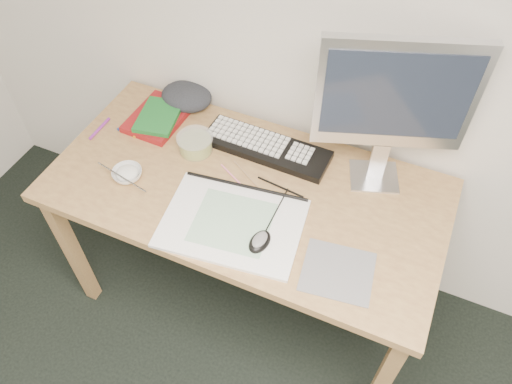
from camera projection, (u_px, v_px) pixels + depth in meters
The scene contains 18 objects.
desk at pixel (246, 202), 1.82m from camera, with size 1.40×0.70×0.75m.
mousepad at pixel (338, 272), 1.53m from camera, with size 0.22×0.20×0.00m, color slate.
sketchpad at pixel (232, 223), 1.65m from camera, with size 0.46×0.33×0.01m, color white.
keyboard at pixel (266, 148), 1.86m from camera, with size 0.48×0.15×0.03m, color black.
monitor at pixel (395, 100), 1.52m from camera, with size 0.47×0.20×0.57m.
mouse at pixel (260, 240), 1.58m from camera, with size 0.06×0.10×0.03m, color black.
rice_bowl at pixel (127, 174), 1.77m from camera, with size 0.11×0.11×0.03m, color white.
chopsticks at pixel (122, 177), 1.74m from camera, with size 0.02×0.02×0.22m, color silver.
fruit_tub at pixel (195, 144), 1.85m from camera, with size 0.14×0.14×0.07m, color #E0CC4F.
book_red at pixel (158, 117), 1.97m from camera, with size 0.19×0.26×0.03m, color maroon.
book_green at pixel (159, 116), 1.94m from camera, with size 0.15×0.20×0.02m, color #1A6B28.
cloth_lump at pixel (186, 96), 2.02m from camera, with size 0.18×0.15×0.07m, color #24252B.
pencil_pink at pixel (234, 178), 1.78m from camera, with size 0.01×0.01×0.16m, color pink.
pencil_tan at pixel (247, 175), 1.79m from camera, with size 0.01×0.01×0.16m, color #A68157.
pencil_black at pixel (280, 187), 1.75m from camera, with size 0.01×0.01×0.18m, color black.
marker_blue at pixel (132, 122), 1.96m from camera, with size 0.01×0.01×0.13m, color #1B3F97.
marker_orange at pixel (140, 127), 1.95m from camera, with size 0.01×0.01×0.12m, color orange.
marker_purple at pixel (100, 129), 1.94m from camera, with size 0.01×0.01×0.13m, color purple.
Camera 1 is at (0.26, 0.40, 2.09)m, focal length 35.00 mm.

